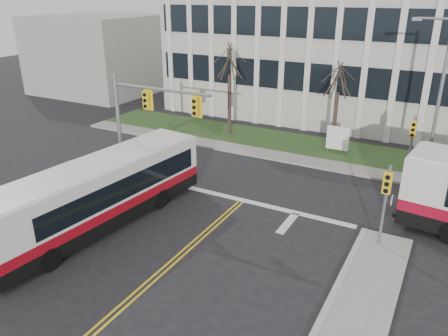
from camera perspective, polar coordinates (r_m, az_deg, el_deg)
ground at (r=17.41m, az=-9.98°, el=-14.77°), size 120.00×120.00×0.00m
sidewalk_cross at (r=28.10m, az=18.12°, el=-0.50°), size 44.00×1.60×0.14m
building_lawn at (r=30.70m, az=19.17°, el=1.25°), size 44.00×5.00×0.12m
office_building at (r=41.07m, az=23.41°, el=14.30°), size 40.00×16.00×12.00m
building_annex at (r=51.13m, az=-15.60°, el=14.20°), size 12.00×12.00×8.00m
mast_arm_signal at (r=23.88m, az=-10.77°, el=6.94°), size 6.11×0.38×6.20m
signal_pole_near at (r=19.30m, az=20.36°, el=-3.36°), size 0.34×0.39×3.80m
signal_pole_far at (r=27.25m, az=23.32°, el=3.53°), size 0.34×0.39×3.80m
streetlight at (r=27.34m, az=26.10°, el=9.02°), size 2.15×0.25×9.20m
directory_sign at (r=30.32m, az=14.63°, el=3.75°), size 1.50×0.12×2.00m
tree_left at (r=32.73m, az=0.75°, el=13.61°), size 1.80×1.80×7.70m
tree_mid at (r=30.19m, az=14.73°, el=10.97°), size 1.80×1.80×6.82m
bus_main at (r=21.15m, az=-15.99°, el=-3.40°), size 3.62×11.79×3.09m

